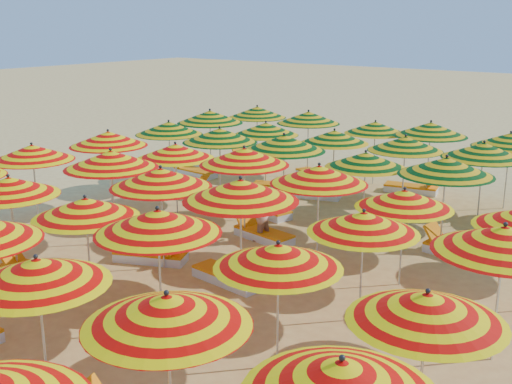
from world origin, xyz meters
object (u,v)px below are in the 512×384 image
Objects in this scene: umbrella_40 at (484,151)px; lounger_25 at (412,188)px; umbrella_24 at (108,139)px; umbrella_26 at (244,157)px; umbrella_46 at (510,140)px; lounger_16 at (267,210)px; umbrella_43 at (308,118)px; lounger_14 at (263,234)px; umbrella_38 at (334,137)px; umbrella_15 at (158,222)px; lounger_15 at (186,187)px; lounger_19 at (194,172)px; umbrella_45 at (431,129)px; umbrella_13 at (9,186)px; umbrella_9 at (37,272)px; umbrella_20 at (161,178)px; umbrella_36 at (210,117)px; umbrella_21 at (241,190)px; lounger_24 at (317,175)px; umbrella_27 at (319,175)px; lounger_9 at (35,270)px; umbrella_28 at (404,199)px; umbrella_44 at (375,128)px; umbrella_22 at (363,222)px; umbrella_31 at (220,135)px; lounger_13 at (229,277)px; lounger_12 at (153,255)px; umbrella_34 at (446,166)px; lounger_21 at (315,193)px; lounger_23 at (249,159)px; umbrella_39 at (405,144)px; umbrella_30 at (169,128)px; umbrella_32 at (284,143)px; umbrella_16 at (278,256)px; umbrella_25 at (175,151)px; umbrella_33 at (366,160)px; beachgoer_b at (259,216)px; lounger_20 at (280,187)px; umbrella_19 at (111,160)px; umbrella_14 at (86,208)px; lounger_17 at (458,251)px; umbrella_11 at (341,378)px; umbrella_10 at (167,311)px; umbrella_23 at (504,239)px; umbrella_42 at (257,112)px; umbrella_17 at (427,308)px.

umbrella_40 is 4.08m from lounger_25.
umbrella_26 is at bearing 4.47° from umbrella_24.
umbrella_46 is 1.35× the size of lounger_16.
umbrella_43 is 7.59m from lounger_14.
umbrella_15 is at bearing -77.49° from umbrella_38.
lounger_15 is 2.21m from lounger_19.
umbrella_45 reaches higher than umbrella_40.
umbrella_9 is at bearing -28.15° from umbrella_13.
umbrella_36 reaches higher than umbrella_20.
umbrella_21 reaches higher than lounger_24.
umbrella_27 is 1.56× the size of lounger_9.
umbrella_28 is 0.86× the size of umbrella_44.
umbrella_31 is (-7.33, 4.54, 0.19)m from umbrella_22.
umbrella_26 is 7.15m from umbrella_44.
umbrella_27 is 1.60× the size of lounger_13.
lounger_12 is (4.48, -7.22, -2.04)m from umbrella_36.
lounger_21 is at bearing 155.53° from umbrella_34.
lounger_12 is 1.01× the size of lounger_14.
lounger_21 is 2.52m from lounger_24.
umbrella_9 is 4.74m from umbrella_21.
umbrella_28 is at bearing -163.68° from lounger_9.
lounger_14 is at bearing 139.00° from lounger_23.
umbrella_13 is 5.67m from umbrella_26.
umbrella_39 is at bearing 44.57° from lounger_12.
umbrella_26 is (2.53, 5.07, 0.13)m from umbrella_13.
umbrella_30 is 0.97× the size of umbrella_32.
umbrella_16 reaches higher than umbrella_28.
umbrella_25 is 5.21m from umbrella_33.
lounger_9 is (-6.54, -7.04, -1.99)m from umbrella_34.
umbrella_33 is 6.29m from lounger_24.
beachgoer_b is at bearing -23.12° from umbrella_30.
lounger_9 is 1.00× the size of lounger_20.
umbrella_31 is 1.61× the size of lounger_23.
umbrella_15 reaches higher than umbrella_38.
umbrella_19 reaches higher than umbrella_46.
lounger_25 is at bearing 33.98° from umbrella_30.
umbrella_14 is at bearing -90.40° from umbrella_44.
umbrella_25 is at bearing -117.98° from lounger_16.
umbrella_14 reaches higher than lounger_17.
umbrella_38 is 7.60m from lounger_12.
lounger_15 is at bearing 3.30° from lounger_17.
lounger_12 and lounger_17 have the same top height.
umbrella_36 reaches higher than lounger_23.
umbrella_26 reaches higher than umbrella_34.
lounger_25 is at bearing 110.94° from umbrella_11.
lounger_19 is (-8.00, 2.03, -1.84)m from umbrella_33.
umbrella_10 is at bearing -79.07° from umbrella_39.
umbrella_23 is 1.18× the size of umbrella_42.
umbrella_30 is (-5.03, 2.35, -0.08)m from umbrella_26.
umbrella_27 is (-4.63, 4.82, 0.16)m from umbrella_17.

